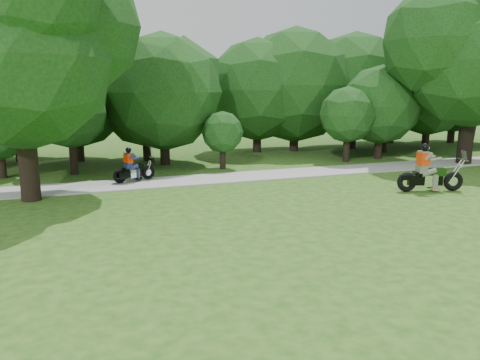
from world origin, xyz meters
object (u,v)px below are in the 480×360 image
big_tree_east (468,47)px  chopper_motorcycle (427,174)px  big_tree_west (17,36)px  touring_motorcycle (132,169)px

big_tree_east → chopper_motorcycle: (-6.42, -5.00, -5.33)m
big_tree_west → touring_motorcycle: (3.86, 1.58, -5.15)m
chopper_motorcycle → touring_motorcycle: chopper_motorcycle is taller
chopper_motorcycle → touring_motorcycle: bearing=167.7°
big_tree_east → touring_motorcycle: bearing=178.1°
big_tree_east → chopper_motorcycle: big_tree_east is taller
big_tree_west → chopper_motorcycle: big_tree_west is taller
chopper_motorcycle → touring_motorcycle: size_ratio=1.40×
big_tree_west → chopper_motorcycle: 15.93m
touring_motorcycle → big_tree_east: bearing=-22.6°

